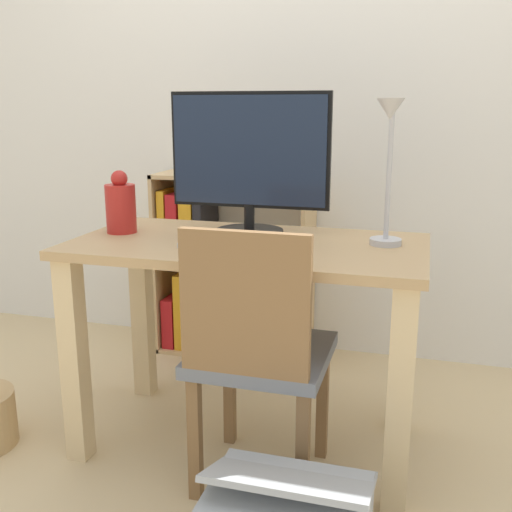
{
  "coord_description": "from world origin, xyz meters",
  "views": [
    {
      "loc": [
        0.55,
        -1.81,
        1.15
      ],
      "look_at": [
        0.0,
        0.1,
        0.65
      ],
      "focal_mm": 42.0,
      "sensor_mm": 36.0,
      "label": 1
    }
  ],
  "objects_px": {
    "keyboard": "(240,245)",
    "desk_lamp": "(389,159)",
    "chair": "(257,350)",
    "monitor": "(249,158)",
    "vase": "(121,206)",
    "bookshelf": "(208,267)"
  },
  "relations": [
    {
      "from": "keyboard",
      "to": "desk_lamp",
      "type": "xyz_separation_m",
      "value": [
        0.44,
        0.1,
        0.27
      ]
    },
    {
      "from": "desk_lamp",
      "to": "chair",
      "type": "bearing_deg",
      "value": -141.4
    },
    {
      "from": "monitor",
      "to": "vase",
      "type": "bearing_deg",
      "value": -167.82
    },
    {
      "from": "monitor",
      "to": "bookshelf",
      "type": "height_order",
      "value": "monitor"
    },
    {
      "from": "monitor",
      "to": "keyboard",
      "type": "xyz_separation_m",
      "value": [
        0.03,
        -0.2,
        -0.25
      ]
    },
    {
      "from": "chair",
      "to": "keyboard",
      "type": "bearing_deg",
      "value": 129.73
    },
    {
      "from": "desk_lamp",
      "to": "bookshelf",
      "type": "relative_size",
      "value": 0.53
    },
    {
      "from": "vase",
      "to": "desk_lamp",
      "type": "bearing_deg",
      "value": 0.09
    },
    {
      "from": "chair",
      "to": "monitor",
      "type": "bearing_deg",
      "value": 117.08
    },
    {
      "from": "vase",
      "to": "desk_lamp",
      "type": "xyz_separation_m",
      "value": [
        0.9,
        0.0,
        0.18
      ]
    },
    {
      "from": "keyboard",
      "to": "vase",
      "type": "height_order",
      "value": "vase"
    },
    {
      "from": "monitor",
      "to": "desk_lamp",
      "type": "distance_m",
      "value": 0.47
    },
    {
      "from": "monitor",
      "to": "vase",
      "type": "relative_size",
      "value": 2.53
    },
    {
      "from": "monitor",
      "to": "keyboard",
      "type": "height_order",
      "value": "monitor"
    },
    {
      "from": "bookshelf",
      "to": "desk_lamp",
      "type": "bearing_deg",
      "value": -40.5
    },
    {
      "from": "monitor",
      "to": "bookshelf",
      "type": "relative_size",
      "value": 0.64
    },
    {
      "from": "bookshelf",
      "to": "monitor",
      "type": "bearing_deg",
      "value": -58.17
    },
    {
      "from": "keyboard",
      "to": "desk_lamp",
      "type": "relative_size",
      "value": 0.81
    },
    {
      "from": "keyboard",
      "to": "chair",
      "type": "xyz_separation_m",
      "value": [
        0.1,
        -0.16,
        -0.28
      ]
    },
    {
      "from": "keyboard",
      "to": "bookshelf",
      "type": "xyz_separation_m",
      "value": [
        -0.42,
        0.84,
        -0.32
      ]
    },
    {
      "from": "vase",
      "to": "bookshelf",
      "type": "height_order",
      "value": "vase"
    },
    {
      "from": "keyboard",
      "to": "vase",
      "type": "bearing_deg",
      "value": 167.54
    }
  ]
}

